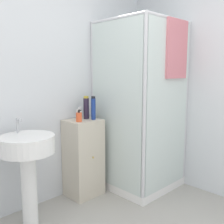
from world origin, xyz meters
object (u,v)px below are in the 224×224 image
at_px(shampoo_bottle_tall_black, 86,108).
at_px(lotion_bottle_white, 79,114).
at_px(shampoo_bottle_blue, 93,108).
at_px(soap_dispenser, 79,117).
at_px(sink, 28,157).

xyz_separation_m(shampoo_bottle_tall_black, lotion_bottle_white, (-0.09, 0.01, -0.06)).
bearing_deg(shampoo_bottle_tall_black, shampoo_bottle_blue, -74.19).
bearing_deg(soap_dispenser, lotion_bottle_white, 51.34).
relative_size(sink, shampoo_bottle_tall_black, 3.80).
height_order(shampoo_bottle_tall_black, shampoo_bottle_blue, shampoo_bottle_blue).
distance_m(sink, shampoo_bottle_tall_black, 0.88).
relative_size(sink, soap_dispenser, 7.53).
xyz_separation_m(shampoo_bottle_tall_black, shampoo_bottle_blue, (0.03, -0.09, 0.00)).
height_order(shampoo_bottle_blue, lotion_bottle_white, shampoo_bottle_blue).
bearing_deg(sink, shampoo_bottle_blue, 5.80).
bearing_deg(lotion_bottle_white, shampoo_bottle_tall_black, -6.72).
distance_m(sink, shampoo_bottle_blue, 0.89).
xyz_separation_m(sink, lotion_bottle_white, (0.70, 0.18, 0.27)).
distance_m(soap_dispenser, lotion_bottle_white, 0.12).
relative_size(soap_dispenser, lotion_bottle_white, 0.88).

